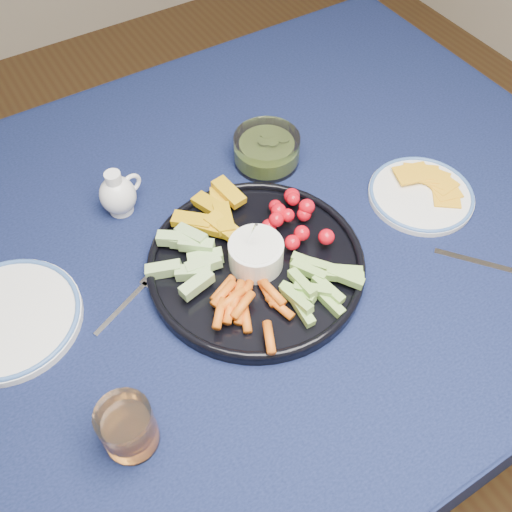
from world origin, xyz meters
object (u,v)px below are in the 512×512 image
cheese_plate (421,193)px  pickle_bowl (267,151)px  creamer_pitcher (118,194)px  dining_table (184,290)px  side_plate_extra (9,318)px  juice_tumbler (128,429)px  crudite_platter (255,262)px

cheese_plate → pickle_bowl: bearing=129.4°
creamer_pitcher → cheese_plate: creamer_pitcher is taller
dining_table → pickle_bowl: size_ratio=13.01×
cheese_plate → side_plate_extra: size_ratio=0.85×
creamer_pitcher → pickle_bowl: (0.29, -0.03, -0.01)m
pickle_bowl → cheese_plate: 0.30m
pickle_bowl → side_plate_extra: bearing=-169.8°
creamer_pitcher → cheese_plate: 0.56m
creamer_pitcher → juice_tumbler: (-0.16, -0.40, -0.00)m
dining_table → side_plate_extra: bearing=173.3°
dining_table → juice_tumbler: (-0.19, -0.24, 0.13)m
pickle_bowl → side_plate_extra: (-0.54, -0.10, -0.02)m
cheese_plate → crudite_platter: bearing=176.5°
dining_table → creamer_pitcher: creamer_pitcher is taller
creamer_pitcher → side_plate_extra: 0.28m
dining_table → pickle_bowl: (0.26, 0.13, 0.11)m
juice_tumbler → cheese_plate: bearing=12.1°
crudite_platter → creamer_pitcher: (-0.14, 0.24, 0.02)m
juice_tumbler → side_plate_extra: juice_tumbler is taller
pickle_bowl → juice_tumbler: juice_tumbler is taller
juice_tumbler → dining_table: bearing=51.3°
cheese_plate → creamer_pitcher: bearing=151.4°
creamer_pitcher → pickle_bowl: creamer_pitcher is taller
dining_table → pickle_bowl: bearing=26.7°
creamer_pitcher → cheese_plate: (0.49, -0.27, -0.03)m
dining_table → side_plate_extra: side_plate_extra is taller
crudite_platter → side_plate_extra: bearing=163.3°
dining_table → crudite_platter: (0.10, -0.08, 0.11)m
juice_tumbler → side_plate_extra: bearing=107.7°
pickle_bowl → cheese_plate: pickle_bowl is taller
pickle_bowl → side_plate_extra: pickle_bowl is taller
crudite_platter → creamer_pitcher: size_ratio=4.00×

